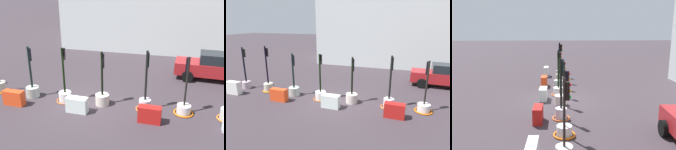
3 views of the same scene
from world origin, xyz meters
TOP-DOWN VIEW (x-y plane):
  - ground_plane at (0.00, 0.00)m, footprint 120.00×120.00m
  - traffic_light_0 at (-7.23, 0.25)m, footprint 0.61×0.61m
  - traffic_light_1 at (-5.24, 0.24)m, footprint 0.84×0.84m
  - traffic_light_2 at (-3.07, 0.13)m, footprint 0.71×0.71m
  - traffic_light_3 at (-1.11, 0.09)m, footprint 0.94×0.94m
  - traffic_light_4 at (0.93, 0.20)m, footprint 0.71×0.71m
  - traffic_light_5 at (3.15, 0.19)m, footprint 0.90×0.90m
  - traffic_light_6 at (5.04, 0.28)m, footprint 0.96×0.96m
  - traffic_light_7 at (6.98, 0.21)m, footprint 0.86×0.86m
  - construction_barrier_0 at (-7.17, -0.97)m, footprint 1.02×0.43m
  - construction_barrier_1 at (-3.49, -0.99)m, footprint 1.09×0.44m
  - construction_barrier_2 at (-0.04, -0.88)m, footprint 1.07×0.49m
  - construction_barrier_3 at (3.52, -0.96)m, footprint 1.05×0.47m

SIDE VIEW (x-z plane):
  - ground_plane at x=0.00m, z-range 0.00..0.00m
  - construction_barrier_2 at x=-0.04m, z-range 0.00..0.77m
  - construction_barrier_1 at x=-3.49m, z-range 0.00..0.78m
  - construction_barrier_3 at x=3.52m, z-range 0.00..0.79m
  - traffic_light_6 at x=5.04m, z-range -1.03..1.86m
  - construction_barrier_0 at x=-7.17m, z-range 0.00..0.89m
  - traffic_light_7 at x=6.98m, z-range -1.04..1.93m
  - traffic_light_3 at x=-1.11m, z-range -0.99..1.95m
  - traffic_light_1 at x=-5.24m, z-range -1.12..2.12m
  - traffic_light_2 at x=-3.07m, z-range -0.92..1.94m
  - traffic_light_5 at x=3.15m, z-range -1.02..2.05m
  - traffic_light_4 at x=0.93m, z-range -0.91..1.95m
  - traffic_light_0 at x=-7.23m, z-range -0.89..2.19m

